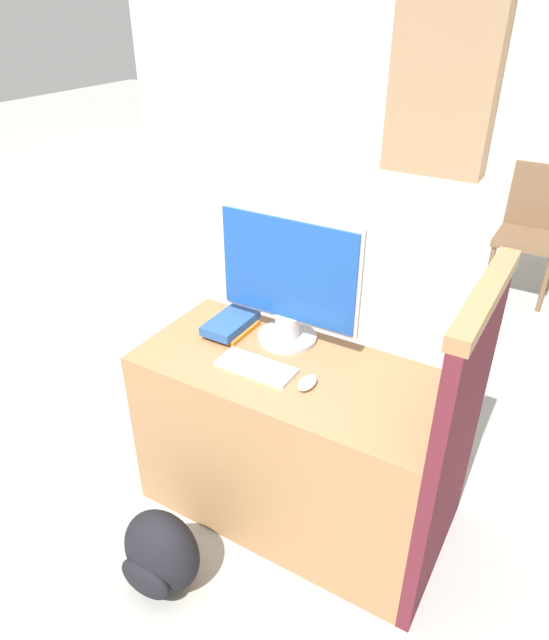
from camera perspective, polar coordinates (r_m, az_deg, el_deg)
ground_plane at (r=2.55m, az=-1.99°, el=-22.29°), size 20.00×20.00×0.00m
desk at (r=2.43m, az=1.54°, el=-12.17°), size 1.22×0.57×0.77m
carrel_divider at (r=2.15m, az=17.58°, el=-11.70°), size 0.07×0.67×1.26m
monitor at (r=2.23m, az=1.37°, el=3.88°), size 0.61×0.24×0.54m
keyboard at (r=2.18m, az=-1.84°, el=-4.74°), size 0.31×0.13×0.02m
mouse at (r=2.09m, az=3.30°, el=-6.30°), size 0.06×0.10×0.03m
book_stack at (r=2.41m, az=-4.44°, el=-0.45°), size 0.18×0.25×0.06m
backpack at (r=2.37m, az=-11.35°, el=-21.94°), size 0.32×0.25×0.36m
far_chair at (r=4.59m, az=24.43°, el=8.65°), size 0.44×0.44×0.94m
bookshelf_far at (r=7.40m, az=16.49°, el=21.63°), size 1.23×0.32×2.06m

